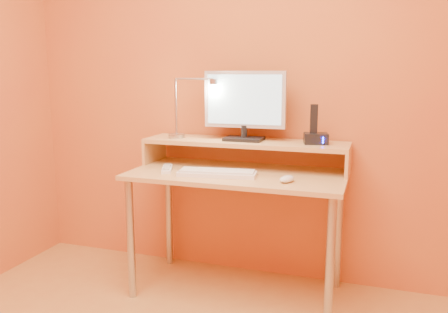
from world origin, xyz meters
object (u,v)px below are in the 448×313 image
(monitor_panel, at_px, (245,99))
(mouse, at_px, (287,179))
(lamp_base, at_px, (176,136))
(remote_control, at_px, (167,169))
(phone_dock, at_px, (316,139))
(keyboard, at_px, (217,174))

(monitor_panel, xyz_separation_m, mouse, (0.31, -0.31, -0.38))
(monitor_panel, xyz_separation_m, lamp_base, (-0.42, -0.04, -0.23))
(remote_control, bearing_deg, phone_dock, -5.59)
(phone_dock, height_order, mouse, phone_dock)
(lamp_base, distance_m, mouse, 0.80)
(monitor_panel, height_order, remote_control, monitor_panel)
(phone_dock, xyz_separation_m, mouse, (-0.10, -0.30, -0.17))
(monitor_panel, xyz_separation_m, keyboard, (-0.07, -0.28, -0.39))
(phone_dock, bearing_deg, remote_control, -177.58)
(monitor_panel, distance_m, phone_dock, 0.47)
(phone_dock, bearing_deg, mouse, -122.71)
(keyboard, xyz_separation_m, mouse, (0.39, -0.03, 0.01))
(mouse, bearing_deg, keyboard, -164.00)
(remote_control, bearing_deg, monitor_panel, 10.22)
(phone_dock, bearing_deg, lamp_base, 168.35)
(keyboard, bearing_deg, phone_dock, 20.79)
(monitor_panel, distance_m, mouse, 0.58)
(keyboard, distance_m, remote_control, 0.32)
(mouse, xyz_separation_m, remote_control, (-0.70, 0.06, -0.01))
(monitor_panel, height_order, mouse, monitor_panel)
(monitor_panel, bearing_deg, lamp_base, -175.82)
(phone_dock, relative_size, remote_control, 0.67)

